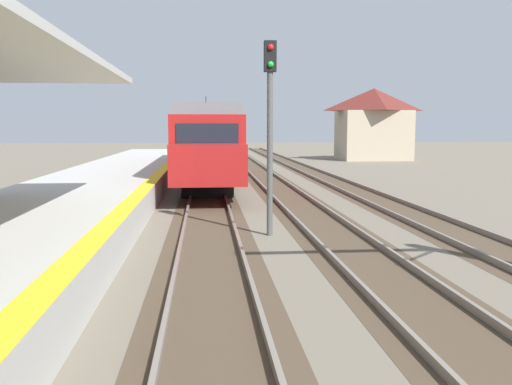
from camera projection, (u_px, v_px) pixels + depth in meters
name	position (u px, v px, depth m)	size (l,w,h in m)	color
station_platform	(17.00, 237.00, 12.68)	(5.00, 80.00, 0.91)	#B7B5AD
track_pair_nearest_platform	(209.00, 222.00, 17.08)	(2.34, 120.00, 0.16)	#4C3D2D
track_pair_middle	(318.00, 220.00, 17.39)	(2.34, 120.00, 0.16)	#4C3D2D
track_pair_far_side	(423.00, 218.00, 17.70)	(2.34, 120.00, 0.16)	#4C3D2D
approaching_train	(207.00, 142.00, 29.28)	(2.93, 19.60, 4.76)	maroon
rail_signal_post	(270.00, 118.00, 14.82)	(0.32, 0.34, 5.20)	#4C4C4C
distant_trackside_house	(373.00, 123.00, 50.00)	(6.60, 5.28, 6.40)	tan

